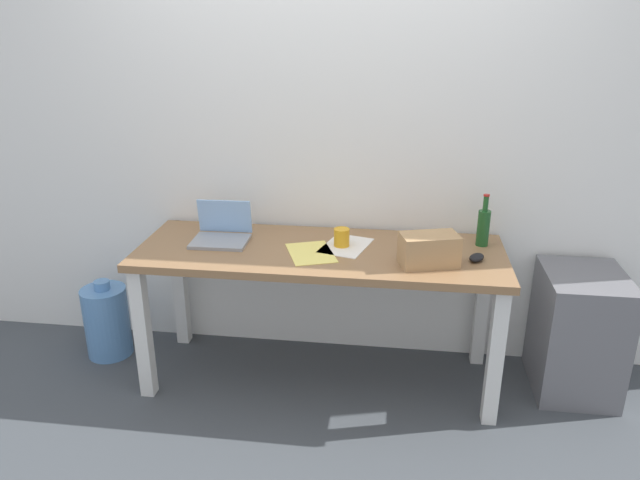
% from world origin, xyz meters
% --- Properties ---
extents(ground_plane, '(8.00, 8.00, 0.00)m').
position_xyz_m(ground_plane, '(0.00, 0.00, 0.00)').
color(ground_plane, '#42474C').
extents(back_wall, '(5.20, 0.08, 2.60)m').
position_xyz_m(back_wall, '(0.00, 0.39, 1.30)').
color(back_wall, white).
rests_on(back_wall, ground).
extents(desk, '(1.86, 0.66, 0.75)m').
position_xyz_m(desk, '(0.00, 0.00, 0.65)').
color(desk, olive).
rests_on(desk, ground).
extents(laptop_left, '(0.29, 0.25, 0.20)m').
position_xyz_m(laptop_left, '(-0.53, 0.05, 0.79)').
color(laptop_left, gray).
rests_on(laptop_left, desk).
extents(beer_bottle, '(0.06, 0.06, 0.27)m').
position_xyz_m(beer_bottle, '(0.82, 0.17, 0.86)').
color(beer_bottle, '#1E5123').
rests_on(beer_bottle, desk).
extents(computer_mouse, '(0.10, 0.12, 0.03)m').
position_xyz_m(computer_mouse, '(0.77, -0.05, 0.77)').
color(computer_mouse, black).
rests_on(computer_mouse, desk).
extents(cardboard_box, '(0.30, 0.22, 0.15)m').
position_xyz_m(cardboard_box, '(0.54, -0.13, 0.83)').
color(cardboard_box, tan).
rests_on(cardboard_box, desk).
extents(coffee_mug, '(0.08, 0.08, 0.09)m').
position_xyz_m(coffee_mug, '(0.10, 0.06, 0.80)').
color(coffee_mug, gold).
rests_on(coffee_mug, desk).
extents(paper_sheet_center, '(0.30, 0.35, 0.00)m').
position_xyz_m(paper_sheet_center, '(-0.04, -0.06, 0.76)').
color(paper_sheet_center, '#F4E06B').
rests_on(paper_sheet_center, desk).
extents(paper_sheet_near_back, '(0.28, 0.34, 0.00)m').
position_xyz_m(paper_sheet_near_back, '(0.13, 0.06, 0.76)').
color(paper_sheet_near_back, white).
rests_on(paper_sheet_near_back, desk).
extents(water_cooler_jug, '(0.25, 0.25, 0.46)m').
position_xyz_m(water_cooler_jug, '(-1.25, 0.08, 0.21)').
color(water_cooler_jug, '#598CC6').
rests_on(water_cooler_jug, ground).
extents(filing_cabinet, '(0.40, 0.48, 0.65)m').
position_xyz_m(filing_cabinet, '(1.33, 0.09, 0.33)').
color(filing_cabinet, slate).
rests_on(filing_cabinet, ground).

